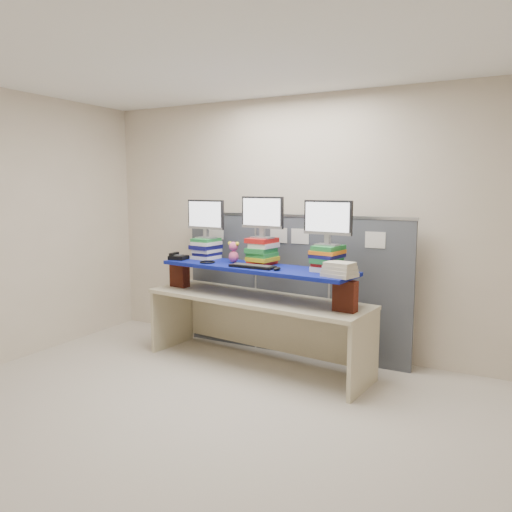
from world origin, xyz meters
The scene contains 18 objects.
room centered at (0.00, 0.00, 1.40)m, with size 5.00×4.00×2.80m.
cubicle_partition centered at (0.00, 1.78, 0.77)m, with size 2.60×0.06×1.53m.
desk centered at (-0.16, 1.25, 0.57)m, with size 2.43×0.95×0.72m.
brick_pier_left centered at (-1.15, 1.31, 0.86)m, with size 0.20×0.11×0.28m, color maroon.
brick_pier_right centered at (0.82, 1.09, 0.86)m, with size 0.20×0.11×0.28m, color maroon.
blue_board centered at (-0.16, 1.25, 1.01)m, with size 2.06×0.51×0.04m, color navy.
book_stack_left centered at (-0.89, 1.45, 1.15)m, with size 0.29×0.32×0.23m.
book_stack_center centered at (-0.15, 1.37, 1.17)m, with size 0.30×0.33×0.27m.
book_stack_right centered at (0.57, 1.29, 1.16)m, with size 0.29×0.34×0.24m.
monitor_left centered at (-0.89, 1.45, 1.50)m, with size 0.48×0.16×0.42m.
monitor_center centered at (-0.15, 1.37, 1.54)m, with size 0.48×0.16×0.42m.
monitor_right centered at (0.57, 1.28, 1.51)m, with size 0.48×0.16×0.42m.
keyboard centered at (-0.14, 1.13, 1.05)m, with size 0.47×0.18×0.03m.
mouse centered at (0.15, 1.10, 1.05)m, with size 0.06×0.11×0.03m, color black.
desk_phone centered at (-1.12, 1.24, 1.06)m, with size 0.20×0.18×0.07m.
headset centered at (-0.70, 1.19, 1.04)m, with size 0.16×0.16×0.02m, color black.
plush_toy centered at (-0.48, 1.35, 1.15)m, with size 0.13×0.10×0.22m.
binder_stack centered at (0.77, 1.06, 1.09)m, with size 0.31×0.27×0.13m.
Camera 1 is at (2.15, -3.10, 1.81)m, focal length 35.00 mm.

